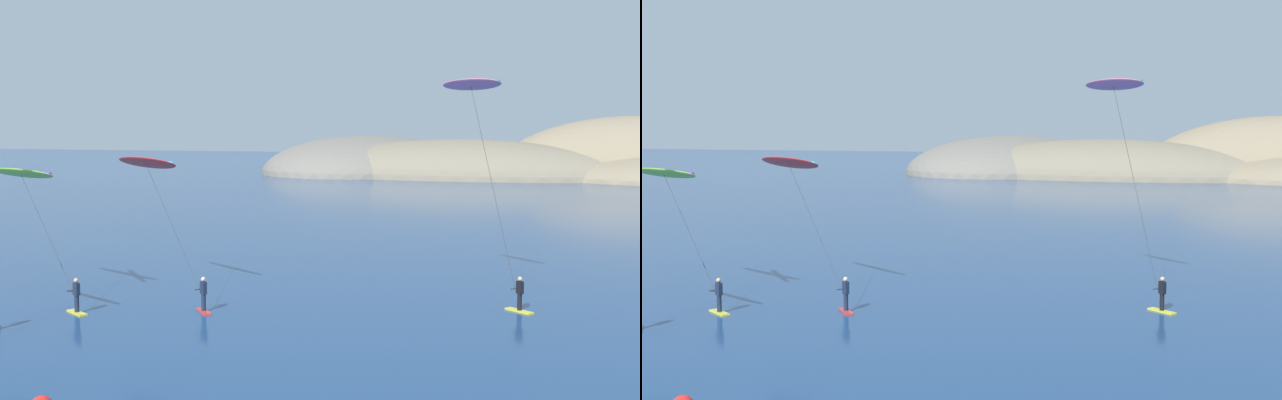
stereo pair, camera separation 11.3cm
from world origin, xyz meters
The scene contains 4 objects.
headland_island centered at (3.44, 149.12, 0.00)m, with size 145.82×57.56×22.85m.
kitesurfer_pink centered at (5.78, 35.64, 9.89)m, with size 5.78×5.11×11.40m.
kitesurfer_lime centered at (-15.50, 27.09, 6.02)m, with size 8.43×3.96×6.86m.
kitesurfer_red centered at (-10.28, 30.45, 6.51)m, with size 8.52×5.55×7.40m.
Camera 1 is at (12.93, -5.54, 8.68)m, focal length 45.00 mm.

